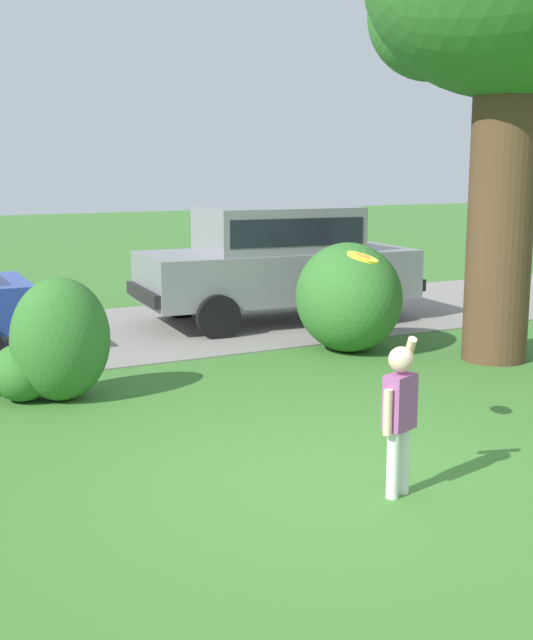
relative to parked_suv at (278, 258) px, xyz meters
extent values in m
plane|color=#3D752D|center=(-2.98, -6.38, -1.08)|extent=(80.00, 80.00, 0.00)
cube|color=gray|center=(-2.98, 0.27, -1.07)|extent=(28.00, 4.40, 0.02)
cylinder|color=#513823|center=(1.26, -3.80, 0.87)|extent=(0.85, 0.85, 3.88)
ellipsoid|color=#33702B|center=(0.73, -2.90, 3.47)|extent=(1.72, 1.72, 1.72)
ellipsoid|color=#33702B|center=(-4.39, -3.03, -0.38)|extent=(1.10, 0.93, 1.38)
ellipsoid|color=#33702B|center=(-4.78, -2.85, -0.75)|extent=(0.72, 0.72, 0.65)
ellipsoid|color=#33702B|center=(-0.19, -2.42, -0.31)|extent=(1.44, 1.62, 1.54)
cube|color=black|center=(-4.08, -0.04, -0.56)|extent=(0.21, 1.75, 0.20)
cube|color=gray|center=(0.00, 0.00, -0.28)|extent=(4.65, 2.24, 0.80)
cube|color=gray|center=(0.00, 0.00, 0.48)|extent=(2.61, 1.83, 0.72)
cube|color=black|center=(0.00, 0.00, 0.48)|extent=(2.41, 1.84, 0.43)
cylinder|color=black|center=(-1.47, -0.81, -0.74)|extent=(0.70, 0.28, 0.68)
cylinder|color=black|center=(-1.31, 1.06, -0.74)|extent=(0.70, 0.28, 0.68)
cylinder|color=black|center=(1.31, -1.06, -0.74)|extent=(0.70, 0.28, 0.68)
cylinder|color=black|center=(1.47, 0.81, -0.74)|extent=(0.70, 0.28, 0.68)
cube|color=black|center=(-2.28, 0.21, -0.48)|extent=(0.28, 1.75, 0.20)
cube|color=black|center=(2.28, -0.21, -0.48)|extent=(0.28, 1.75, 0.20)
cylinder|color=white|center=(-2.81, -7.02, -0.80)|extent=(0.10, 0.10, 0.55)
cylinder|color=white|center=(-2.68, -6.97, -0.80)|extent=(0.10, 0.10, 0.55)
cube|color=#994C8C|center=(-2.74, -7.00, -0.31)|extent=(0.30, 0.23, 0.44)
sphere|color=beige|center=(-2.74, -7.00, 0.03)|extent=(0.20, 0.20, 0.20)
cylinder|color=beige|center=(-2.61, -6.90, 0.01)|extent=(0.16, 0.28, 0.39)
cylinder|color=beige|center=(-2.90, -7.05, -0.36)|extent=(0.07, 0.07, 0.36)
cylinder|color=yellow|center=(-2.52, -6.12, 0.72)|extent=(0.29, 0.28, 0.14)
cylinder|color=orange|center=(-2.52, -6.12, 0.73)|extent=(0.16, 0.16, 0.09)
camera|label=1|loc=(-6.58, -12.00, 1.50)|focal=46.48mm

